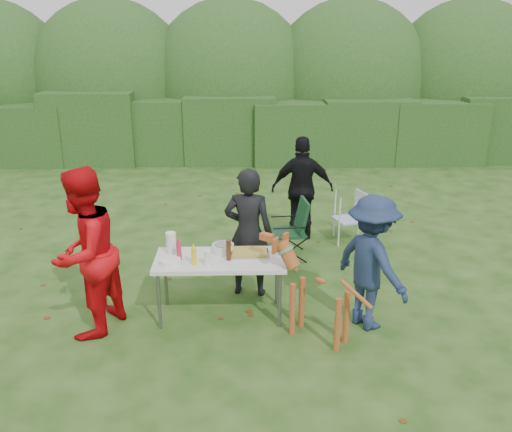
{
  "coord_description": "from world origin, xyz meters",
  "views": [
    {
      "loc": [
        0.32,
        -5.43,
        3.28
      ],
      "look_at": [
        0.47,
        1.0,
        1.0
      ],
      "focal_mm": 38.0,
      "sensor_mm": 36.0,
      "label": 1
    }
  ],
  "objects_px": {
    "child": "(372,263)",
    "paper_towel_roll": "(171,243)",
    "person_black_puffy": "(302,189)",
    "person_cook": "(248,233)",
    "person_red_jacket": "(84,253)",
    "beer_bottle": "(229,250)",
    "lawn_chair": "(350,217)",
    "folding_table": "(220,262)",
    "camping_chair": "(288,229)",
    "ketchup_bottle": "(179,251)",
    "mustard_bottle": "(194,256)",
    "dog": "(320,295)"
  },
  "relations": [
    {
      "from": "folding_table",
      "to": "camping_chair",
      "type": "relative_size",
      "value": 1.67
    },
    {
      "from": "ketchup_bottle",
      "to": "person_red_jacket",
      "type": "bearing_deg",
      "value": -164.24
    },
    {
      "from": "person_black_puffy",
      "to": "mustard_bottle",
      "type": "height_order",
      "value": "person_black_puffy"
    },
    {
      "from": "person_black_puffy",
      "to": "person_cook",
      "type": "bearing_deg",
      "value": 67.0
    },
    {
      "from": "beer_bottle",
      "to": "ketchup_bottle",
      "type": "bearing_deg",
      "value": 177.8
    },
    {
      "from": "camping_chair",
      "to": "mustard_bottle",
      "type": "distance_m",
      "value": 2.24
    },
    {
      "from": "person_cook",
      "to": "lawn_chair",
      "type": "distance_m",
      "value": 2.41
    },
    {
      "from": "person_cook",
      "to": "beer_bottle",
      "type": "distance_m",
      "value": 0.66
    },
    {
      "from": "person_red_jacket",
      "to": "dog",
      "type": "bearing_deg",
      "value": 105.19
    },
    {
      "from": "person_black_puffy",
      "to": "camping_chair",
      "type": "relative_size",
      "value": 1.85
    },
    {
      "from": "ketchup_bottle",
      "to": "beer_bottle",
      "type": "distance_m",
      "value": 0.57
    },
    {
      "from": "person_cook",
      "to": "child",
      "type": "distance_m",
      "value": 1.59
    },
    {
      "from": "folding_table",
      "to": "beer_bottle",
      "type": "distance_m",
      "value": 0.21
    },
    {
      "from": "person_cook",
      "to": "person_black_puffy",
      "type": "relative_size",
      "value": 1.0
    },
    {
      "from": "person_cook",
      "to": "lawn_chair",
      "type": "xyz_separation_m",
      "value": [
        1.62,
        1.73,
        -0.43
      ]
    },
    {
      "from": "mustard_bottle",
      "to": "beer_bottle",
      "type": "xyz_separation_m",
      "value": [
        0.38,
        0.12,
        0.02
      ]
    },
    {
      "from": "dog",
      "to": "paper_towel_roll",
      "type": "xyz_separation_m",
      "value": [
        -1.67,
        0.69,
        0.34
      ]
    },
    {
      "from": "mustard_bottle",
      "to": "ketchup_bottle",
      "type": "bearing_deg",
      "value": 142.5
    },
    {
      "from": "folding_table",
      "to": "person_red_jacket",
      "type": "height_order",
      "value": "person_red_jacket"
    },
    {
      "from": "person_black_puffy",
      "to": "person_red_jacket",
      "type": "bearing_deg",
      "value": 47.95
    },
    {
      "from": "child",
      "to": "person_red_jacket",
      "type": "bearing_deg",
      "value": 58.55
    },
    {
      "from": "child",
      "to": "paper_towel_roll",
      "type": "relative_size",
      "value": 6.01
    },
    {
      "from": "person_cook",
      "to": "camping_chair",
      "type": "relative_size",
      "value": 1.85
    },
    {
      "from": "person_red_jacket",
      "to": "person_black_puffy",
      "type": "relative_size",
      "value": 1.14
    },
    {
      "from": "person_red_jacket",
      "to": "lawn_chair",
      "type": "bearing_deg",
      "value": 147.69
    },
    {
      "from": "person_red_jacket",
      "to": "mustard_bottle",
      "type": "xyz_separation_m",
      "value": [
        1.16,
        0.14,
        -0.11
      ]
    },
    {
      "from": "dog",
      "to": "beer_bottle",
      "type": "bearing_deg",
      "value": 11.64
    },
    {
      "from": "person_red_jacket",
      "to": "beer_bottle",
      "type": "distance_m",
      "value": 1.57
    },
    {
      "from": "camping_chair",
      "to": "ketchup_bottle",
      "type": "relative_size",
      "value": 4.08
    },
    {
      "from": "beer_bottle",
      "to": "mustard_bottle",
      "type": "bearing_deg",
      "value": -163.12
    },
    {
      "from": "folding_table",
      "to": "paper_towel_roll",
      "type": "bearing_deg",
      "value": 164.5
    },
    {
      "from": "ketchup_bottle",
      "to": "lawn_chair",
      "type": "bearing_deg",
      "value": 43.87
    },
    {
      "from": "dog",
      "to": "mustard_bottle",
      "type": "relative_size",
      "value": 5.61
    },
    {
      "from": "beer_bottle",
      "to": "lawn_chair",
      "type": "bearing_deg",
      "value": 51.7
    },
    {
      "from": "folding_table",
      "to": "dog",
      "type": "xyz_separation_m",
      "value": [
        1.09,
        -0.53,
        -0.15
      ]
    },
    {
      "from": "person_red_jacket",
      "to": "lawn_chair",
      "type": "height_order",
      "value": "person_red_jacket"
    },
    {
      "from": "child",
      "to": "ketchup_bottle",
      "type": "xyz_separation_m",
      "value": [
        -2.16,
        0.23,
        0.07
      ]
    },
    {
      "from": "person_cook",
      "to": "folding_table",
      "type": "bearing_deg",
      "value": 68.29
    },
    {
      "from": "person_red_jacket",
      "to": "mustard_bottle",
      "type": "height_order",
      "value": "person_red_jacket"
    },
    {
      "from": "dog",
      "to": "camping_chair",
      "type": "bearing_deg",
      "value": -48.04
    },
    {
      "from": "camping_chair",
      "to": "paper_towel_roll",
      "type": "bearing_deg",
      "value": 38.87
    },
    {
      "from": "folding_table",
      "to": "child",
      "type": "relative_size",
      "value": 0.96
    },
    {
      "from": "person_cook",
      "to": "person_black_puffy",
      "type": "height_order",
      "value": "same"
    },
    {
      "from": "person_cook",
      "to": "paper_towel_roll",
      "type": "bearing_deg",
      "value": 33.16
    },
    {
      "from": "dog",
      "to": "camping_chair",
      "type": "distance_m",
      "value": 2.21
    },
    {
      "from": "person_red_jacket",
      "to": "person_black_puffy",
      "type": "xyz_separation_m",
      "value": [
        2.66,
        2.77,
        -0.12
      ]
    },
    {
      "from": "person_cook",
      "to": "dog",
      "type": "bearing_deg",
      "value": 133.47
    },
    {
      "from": "person_cook",
      "to": "paper_towel_roll",
      "type": "distance_m",
      "value": 1.0
    },
    {
      "from": "camping_chair",
      "to": "paper_towel_roll",
      "type": "relative_size",
      "value": 3.45
    },
    {
      "from": "folding_table",
      "to": "camping_chair",
      "type": "height_order",
      "value": "camping_chair"
    }
  ]
}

